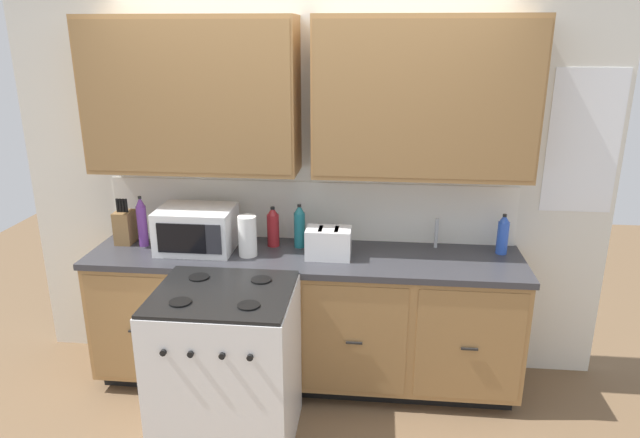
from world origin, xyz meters
TOP-DOWN VIEW (x-y plane):
  - ground_plane at (0.00, 0.00)m, footprint 8.00×8.00m
  - wall_unit at (0.00, 0.50)m, footprint 3.94×0.40m
  - counter_run at (0.00, 0.30)m, footprint 2.77×0.64m
  - stove_range at (-0.36, -0.33)m, footprint 0.76×0.68m
  - microwave at (-0.70, 0.31)m, footprint 0.48×0.37m
  - toaster at (0.16, 0.27)m, footprint 0.28×0.18m
  - knife_block at (-1.22, 0.39)m, footprint 0.11×0.14m
  - sink_faucet at (0.84, 0.51)m, footprint 0.02×0.02m
  - paper_towel_roll at (-0.35, 0.25)m, footprint 0.12×0.12m
  - bottle_teal at (-0.05, 0.43)m, footprint 0.07×0.07m
  - bottle_red at (-0.22, 0.44)m, footprint 0.08×0.08m
  - bottle_violet at (-1.08, 0.35)m, footprint 0.07×0.07m
  - bottle_blue at (1.25, 0.45)m, footprint 0.07×0.07m

SIDE VIEW (x-z plane):
  - ground_plane at x=0.00m, z-range 0.00..0.00m
  - stove_range at x=-0.36m, z-range 0.00..0.95m
  - counter_run at x=0.00m, z-range 0.01..0.94m
  - toaster at x=0.16m, z-range 0.92..1.11m
  - sink_faucet at x=0.84m, z-range 0.92..1.12m
  - knife_block at x=-1.22m, z-range 0.88..1.19m
  - bottle_blue at x=1.25m, z-range 0.92..1.18m
  - paper_towel_roll at x=-0.35m, z-range 0.92..1.18m
  - bottle_red at x=-0.22m, z-range 0.92..1.19m
  - microwave at x=-0.70m, z-range 0.92..1.20m
  - bottle_teal at x=-0.05m, z-range 0.92..1.21m
  - bottle_violet at x=-1.08m, z-range 0.92..1.26m
  - wall_unit at x=0.00m, z-range 0.40..2.92m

